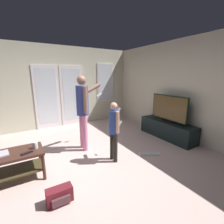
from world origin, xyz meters
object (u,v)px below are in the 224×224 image
(person_child, at_px, (114,127))
(loose_keyboard, at_px, (149,154))
(backpack, at_px, (60,195))
(coffee_table, at_px, (14,161))
(cup_near_edge, at_px, (35,145))
(tv_remote_black, at_px, (27,153))
(tv_stand, at_px, (167,129))
(flat_screen_tv, at_px, (169,108))
(person_adult, at_px, (83,106))

(person_child, height_order, loose_keyboard, person_child)
(person_child, distance_m, backpack, 1.45)
(coffee_table, bearing_deg, backpack, -59.33)
(coffee_table, distance_m, person_child, 1.76)
(cup_near_edge, bearing_deg, loose_keyboard, -12.72)
(tv_remote_black, bearing_deg, person_child, -26.48)
(tv_stand, distance_m, tv_remote_black, 3.40)
(flat_screen_tv, bearing_deg, coffee_table, 179.55)
(person_adult, bearing_deg, tv_remote_black, -152.34)
(tv_stand, height_order, person_child, person_child)
(backpack, distance_m, loose_keyboard, 2.02)
(loose_keyboard, bearing_deg, person_adult, 138.08)
(coffee_table, bearing_deg, person_child, -9.92)
(tv_remote_black, bearing_deg, person_adult, 7.48)
(person_child, bearing_deg, person_adult, 111.44)
(backpack, xyz_separation_m, tv_remote_black, (-0.31, 0.71, 0.39))
(person_adult, bearing_deg, flat_screen_tv, -13.42)
(person_adult, bearing_deg, tv_stand, -13.50)
(flat_screen_tv, distance_m, cup_near_edge, 3.26)
(flat_screen_tv, bearing_deg, tv_stand, -65.14)
(coffee_table, xyz_separation_m, backpack, (0.50, -0.85, -0.24))
(person_adult, bearing_deg, loose_keyboard, -41.92)
(tv_stand, height_order, backpack, tv_stand)
(tv_stand, height_order, flat_screen_tv, flat_screen_tv)
(person_child, xyz_separation_m, loose_keyboard, (0.79, -0.20, -0.70))
(flat_screen_tv, bearing_deg, cup_near_edge, 179.61)
(person_adult, height_order, person_child, person_adult)
(person_child, xyz_separation_m, cup_near_edge, (-1.37, 0.29, -0.17))
(coffee_table, xyz_separation_m, person_adult, (1.39, 0.49, 0.66))
(flat_screen_tv, bearing_deg, person_child, -171.85)
(person_adult, relative_size, loose_keyboard, 3.79)
(coffee_table, relative_size, person_adult, 0.52)
(person_adult, distance_m, cup_near_edge, 1.26)
(coffee_table, distance_m, backpack, 1.01)
(flat_screen_tv, relative_size, backpack, 3.23)
(flat_screen_tv, xyz_separation_m, tv_remote_black, (-3.38, -0.10, -0.32))
(cup_near_edge, distance_m, tv_remote_black, 0.19)
(tv_stand, bearing_deg, tv_remote_black, -178.31)
(coffee_table, height_order, backpack, coffee_table)
(person_child, xyz_separation_m, tv_remote_black, (-1.50, 0.17, -0.21))
(cup_near_edge, xyz_separation_m, tv_remote_black, (-0.14, -0.13, -0.05))
(coffee_table, height_order, person_adult, person_adult)
(tv_stand, xyz_separation_m, cup_near_edge, (-3.25, 0.03, 0.31))
(coffee_table, distance_m, tv_remote_black, 0.28)
(flat_screen_tv, distance_m, backpack, 3.26)
(tv_stand, height_order, loose_keyboard, tv_stand)
(tv_stand, bearing_deg, person_child, -171.96)
(cup_near_edge, bearing_deg, coffee_table, 178.96)
(tv_stand, xyz_separation_m, person_child, (-1.88, -0.27, 0.48))
(flat_screen_tv, bearing_deg, person_adult, 166.58)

